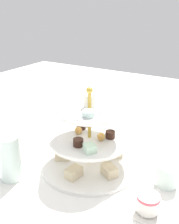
{
  "coord_description": "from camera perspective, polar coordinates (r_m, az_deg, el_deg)",
  "views": [
    {
      "loc": [
        -0.62,
        -0.37,
        0.48
      ],
      "look_at": [
        0.0,
        0.0,
        0.18
      ],
      "focal_mm": 42.29,
      "sensor_mm": 36.0,
      "label": 1
    }
  ],
  "objects": [
    {
      "name": "tiered_serving_stand",
      "position": [
        0.83,
        0.02,
        -7.06
      ],
      "size": [
        0.31,
        0.31,
        0.26
      ],
      "color": "white",
      "rests_on": "ground_plane"
    },
    {
      "name": "ground_plane",
      "position": [
        0.87,
        0.0,
        -11.35
      ],
      "size": [
        2.4,
        2.4,
        0.0
      ],
      "primitive_type": "plane",
      "color": "white"
    },
    {
      "name": "water_glass_tall_right",
      "position": [
        0.81,
        -16.87,
        -9.43
      ],
      "size": [
        0.07,
        0.07,
        0.14
      ],
      "primitive_type": "cylinder",
      "color": "silver",
      "rests_on": "ground_plane"
    },
    {
      "name": "butter_knife_left",
      "position": [
        1.1,
        -6.57,
        -3.59
      ],
      "size": [
        0.14,
        0.12,
        0.0
      ],
      "primitive_type": "cube",
      "rotation": [
        0.0,
        0.0,
        2.41
      ],
      "color": "silver",
      "rests_on": "ground_plane"
    },
    {
      "name": "teacup_with_saucer",
      "position": [
        0.7,
        12.5,
        -18.89
      ],
      "size": [
        0.09,
        0.09,
        0.05
      ],
      "color": "white",
      "rests_on": "ground_plane"
    },
    {
      "name": "water_glass_short_left",
      "position": [
        0.8,
        16.38,
        -12.92
      ],
      "size": [
        0.06,
        0.06,
        0.07
      ],
      "primitive_type": "cylinder",
      "color": "silver",
      "rests_on": "ground_plane"
    }
  ]
}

